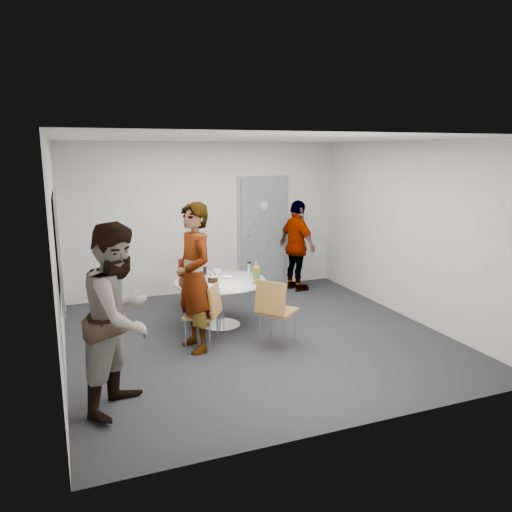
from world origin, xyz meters
name	(u,v)px	position (x,y,z in m)	size (l,w,h in m)	color
floor	(257,336)	(0.00, 0.00, 0.00)	(5.00, 5.00, 0.00)	black
ceiling	(257,138)	(0.00, 0.00, 2.70)	(5.00, 5.00, 0.00)	silver
wall_back	(206,218)	(0.00, 2.50, 1.35)	(5.00, 5.00, 0.00)	silver
wall_left	(57,256)	(-2.50, 0.00, 1.35)	(5.00, 5.00, 0.00)	silver
wall_right	(410,231)	(2.50, 0.00, 1.35)	(5.00, 5.00, 0.00)	silver
wall_front	(360,289)	(0.00, -2.50, 1.35)	(5.00, 5.00, 0.00)	silver
door	(263,233)	(1.10, 2.48, 1.03)	(1.02, 0.17, 2.12)	slate
whiteboard	(60,244)	(-2.46, 0.20, 1.45)	(0.04, 1.90, 1.25)	gray
table	(222,286)	(-0.31, 0.59, 0.60)	(1.33, 1.33, 1.02)	white
chair_near_left	(207,310)	(-0.74, -0.12, 0.51)	(0.58, 0.57, 0.85)	olive
chair_near_right	(274,306)	(0.08, -0.43, 0.56)	(0.64, 0.63, 0.92)	olive
chair_far	(191,279)	(-0.52, 1.58, 0.50)	(0.40, 0.44, 0.83)	maroon
person_main	(194,278)	(-0.90, -0.12, 0.96)	(0.70, 0.46, 1.92)	#A5C6EA
person_left	(120,317)	(-1.95, -1.29, 0.95)	(0.92, 0.72, 1.89)	white
person_right	(297,246)	(1.56, 1.95, 0.83)	(0.98, 0.41, 1.67)	black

